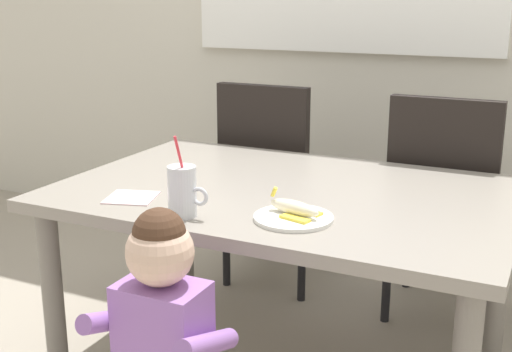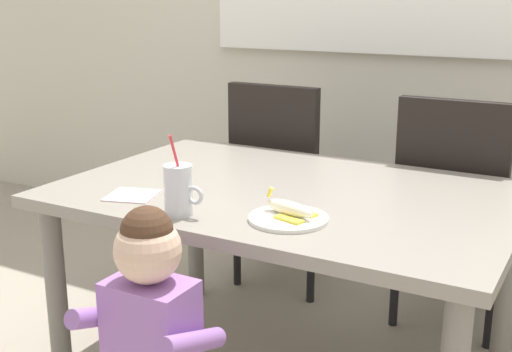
# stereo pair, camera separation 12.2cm
# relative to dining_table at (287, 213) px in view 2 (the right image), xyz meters

# --- Properties ---
(dining_table) EXTENTS (1.49, 1.00, 0.71)m
(dining_table) POSITION_rel_dining_table_xyz_m (0.00, 0.00, 0.00)
(dining_table) COLOR gray
(dining_table) RESTS_ON ground
(dining_chair_left) EXTENTS (0.44, 0.44, 0.96)m
(dining_chair_left) POSITION_rel_dining_table_xyz_m (-0.36, 0.71, -0.08)
(dining_chair_left) COLOR black
(dining_chair_left) RESTS_ON ground
(dining_chair_right) EXTENTS (0.44, 0.44, 0.96)m
(dining_chair_right) POSITION_rel_dining_table_xyz_m (0.41, 0.67, -0.08)
(dining_chair_right) COLOR black
(dining_chair_right) RESTS_ON ground
(toddler_standing) EXTENTS (0.33, 0.24, 0.84)m
(toddler_standing) POSITION_rel_dining_table_xyz_m (-0.04, -0.70, -0.10)
(toddler_standing) COLOR #3F4760
(toddler_standing) RESTS_ON ground
(milk_cup) EXTENTS (0.13, 0.09, 0.25)m
(milk_cup) POSITION_rel_dining_table_xyz_m (-0.16, -0.39, 0.15)
(milk_cup) COLOR silver
(milk_cup) RESTS_ON dining_table
(snack_plate) EXTENTS (0.23, 0.23, 0.01)m
(snack_plate) POSITION_rel_dining_table_xyz_m (0.15, -0.28, 0.09)
(snack_plate) COLOR white
(snack_plate) RESTS_ON dining_table
(peeled_banana) EXTENTS (0.18, 0.13, 0.07)m
(peeled_banana) POSITION_rel_dining_table_xyz_m (0.14, -0.27, 0.12)
(peeled_banana) COLOR #F4EAC6
(peeled_banana) RESTS_ON snack_plate
(paper_napkin) EXTENTS (0.19, 0.19, 0.00)m
(paper_napkin) POSITION_rel_dining_table_xyz_m (-0.40, -0.31, 0.09)
(paper_napkin) COLOR silver
(paper_napkin) RESTS_ON dining_table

